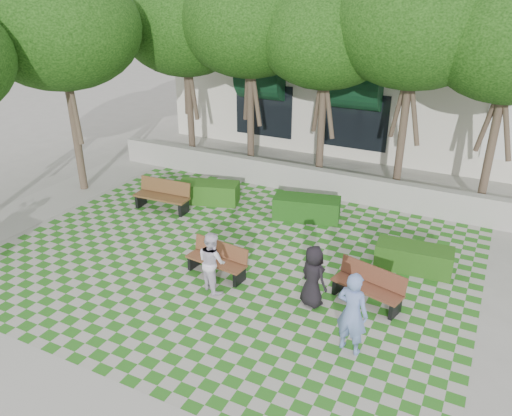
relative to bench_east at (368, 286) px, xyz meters
The scene contains 16 objects.
ground 3.78m from the bench_east, 167.69° to the right, with size 90.00×90.00×0.00m, color gray.
lawn 3.70m from the bench_east, behind, with size 12.00×12.00×0.00m, color #2B721E.
sidewalk_south 6.63m from the bench_east, 123.72° to the right, with size 16.00×2.00×0.01m, color #9E9B93.
sidewalk_west 10.88m from the bench_east, behind, with size 2.00×12.00×0.01m, color #9E9B93.
retaining_wall 6.53m from the bench_east, 124.21° to the left, with size 15.00×0.36×0.90m, color #9E9B93.
bench_east is the anchor object (origin of this frame).
bench_mid 3.66m from the bench_east, behind, with size 1.61×0.68×0.82m.
bench_west 7.42m from the bench_east, 164.10° to the left, with size 1.82×0.70×0.94m.
hedge_east 2.01m from the bench_east, 71.25° to the left, with size 1.85×0.74×0.65m, color #1E4713.
hedge_midright 4.45m from the bench_east, 129.49° to the left, with size 1.98×0.79×0.69m, color #174412.
hedge_midleft 6.91m from the bench_east, 152.80° to the left, with size 1.94×0.78×0.68m, color #214F15.
person_blue 1.82m from the bench_east, 86.22° to the right, with size 0.64×0.42×1.76m, color #6B83C3.
person_dark 1.30m from the bench_east, 149.43° to the right, with size 0.71×0.46×1.46m, color black.
person_white 3.59m from the bench_east, 161.66° to the right, with size 0.72×0.56×1.48m, color silver.
tree_row 8.94m from the bench_east, 137.04° to the left, with size 17.70×13.40×7.41m.
building 13.72m from the bench_east, 101.65° to the left, with size 18.00×8.92×5.15m.
Camera 1 is at (5.66, -8.73, 6.65)m, focal length 35.00 mm.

